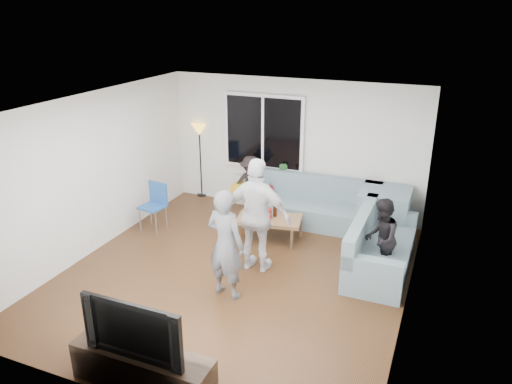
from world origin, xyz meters
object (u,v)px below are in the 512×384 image
at_px(spectator_back, 251,185).
at_px(tv_console, 143,368).
at_px(television, 139,325).
at_px(coffee_table, 269,228).
at_px(sofa_right_section, 382,244).
at_px(player_right, 257,216).
at_px(player_left, 226,244).
at_px(floor_lamp, 200,161).
at_px(side_chair, 152,207).
at_px(spectator_right, 381,239).
at_px(sofa_back_section, 315,202).

height_order(spectator_back, tv_console, spectator_back).
relative_size(spectator_back, television, 0.99).
xyz_separation_m(coffee_table, television, (0.02, -3.84, 0.57)).
bearing_deg(sofa_right_section, player_right, 112.78).
distance_m(coffee_table, player_left, 1.98).
bearing_deg(floor_lamp, sofa_right_section, -22.76).
bearing_deg(side_chair, player_left, -25.88).
xyz_separation_m(player_right, spectator_back, (-0.96, 2.01, -0.32)).
bearing_deg(spectator_right, tv_console, -35.87).
distance_m(sofa_back_section, player_left, 2.88).
bearing_deg(side_chair, television, -50.30).
bearing_deg(player_left, player_right, -88.18).
height_order(tv_console, television, television).
relative_size(sofa_right_section, player_left, 1.26).
height_order(player_right, tv_console, player_right).
distance_m(spectator_back, tv_console, 4.88).
xyz_separation_m(spectator_back, tv_console, (0.78, -4.80, -0.36)).
height_order(player_right, spectator_back, player_right).
height_order(side_chair, television, television).
relative_size(side_chair, floor_lamp, 0.55).
bearing_deg(sofa_right_section, side_chair, 91.92).
distance_m(sofa_right_section, spectator_back, 3.01).
bearing_deg(spectator_back, sofa_right_section, -42.05).
height_order(coffee_table, spectator_back, spectator_back).
relative_size(player_left, spectator_right, 1.28).
bearing_deg(player_right, television, 87.45).
xyz_separation_m(sofa_right_section, floor_lamp, (-4.07, 1.71, 0.36)).
height_order(coffee_table, side_chair, side_chair).
distance_m(sofa_right_section, player_right, 1.98).
relative_size(sofa_back_section, spectator_back, 1.99).
bearing_deg(coffee_table, tv_console, -89.66).
xyz_separation_m(sofa_back_section, tv_console, (-0.54, -4.77, -0.20)).
bearing_deg(tv_console, player_right, 86.27).
height_order(player_right, spectator_right, player_right).
distance_m(side_chair, spectator_back, 1.94).
xyz_separation_m(player_left, television, (-0.06, -1.95, -0.02)).
bearing_deg(spectator_right, floor_lamp, -120.86).
xyz_separation_m(player_right, tv_console, (-0.18, -2.79, -0.67)).
xyz_separation_m(sofa_back_section, floor_lamp, (-2.66, 0.48, 0.36)).
bearing_deg(spectator_back, tv_console, -98.04).
xyz_separation_m(sofa_right_section, player_right, (-1.77, -0.74, 0.47)).
distance_m(sofa_back_section, television, 4.81).
relative_size(coffee_table, floor_lamp, 0.71).
relative_size(coffee_table, spectator_back, 0.95).
bearing_deg(tv_console, television, 0.00).
bearing_deg(coffee_table, floor_lamp, 146.12).
bearing_deg(coffee_table, player_left, -87.58).
xyz_separation_m(side_chair, floor_lamp, (0.00, 1.84, 0.35)).
relative_size(coffee_table, television, 0.95).
distance_m(sofa_back_section, spectator_right, 2.06).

